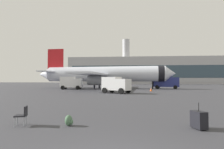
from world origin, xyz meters
The scene contains 10 objects.
airplane_at_gate centered at (-5.85, 43.07, 3.66)m, with size 35.77×32.31×10.50m.
service_truck centered at (-12.66, 37.70, 1.61)m, with size 4.95×2.83×2.90m.
fuel_truck centered at (9.64, 42.47, 1.77)m, with size 6.43×4.00×3.20m.
cargo_van centered at (-1.59, 25.53, 1.45)m, with size 4.82×3.98×2.60m.
safety_cone_near centered at (4.74, 32.18, 0.35)m, with size 0.44×0.44×0.72m.
safety_cone_mid centered at (-16.94, 49.52, 0.35)m, with size 0.44×0.44×0.72m.
rolling_suitcase centered at (3.22, 4.04, 0.39)m, with size 0.58×0.73×1.10m.
traveller_backpack centered at (-2.35, 4.14, 0.23)m, with size 0.36×0.40×0.48m.
gate_chair centered at (-4.45, 4.03, 0.50)m, with size 0.60×0.60×0.86m.
terminal_building centered at (15.44, 112.45, 8.02)m, with size 100.80×19.61×27.84m.
Camera 1 is at (0.27, -4.04, 2.02)m, focal length 29.86 mm.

